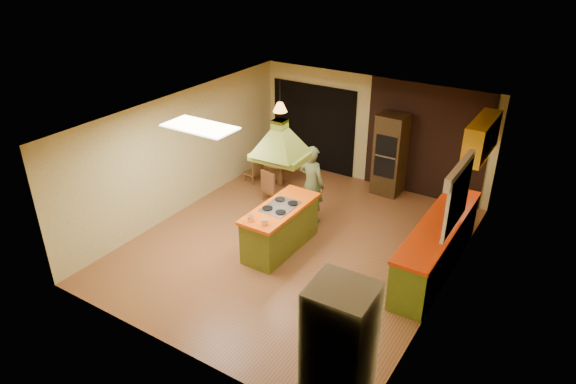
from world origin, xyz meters
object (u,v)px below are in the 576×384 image
Objects in this scene: wall_oven at (390,154)px; dining_table at (280,167)px; kitchen_island at (280,227)px; canister_large at (454,195)px; man at (312,184)px; refrigerator at (339,349)px.

wall_oven reaches higher than dining_table.
canister_large is at bearing 34.99° from kitchen_island.
man is 0.88× the size of wall_oven.
refrigerator is 6.08m from wall_oven.
dining_table is at bearing -152.35° from wall_oven.
dining_table is (-2.20, -1.04, -0.43)m from wall_oven.
kitchen_island is 1.07× the size of man.
wall_oven is 1.97× the size of dining_table.
canister_large is (1.79, -1.45, 0.12)m from wall_oven.
refrigerator is at bearing -50.60° from dining_table.
wall_oven reaches higher than man.
wall_oven is at bearing 104.78° from refrigerator.
dining_table is at bearing -27.43° from man.
man is 1.74× the size of dining_table.
man is 4.60m from refrigerator.
dining_table is (-1.36, 0.97, -0.32)m from man.
canister_large is (0.06, 4.38, 0.15)m from refrigerator.
refrigerator is 4.38m from canister_large.
wall_oven is 2.31m from canister_large.
kitchen_island is at bearing -101.42° from wall_oven.
man is 6.91× the size of canister_large.
dining_table is (-1.41, 2.18, 0.05)m from kitchen_island.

